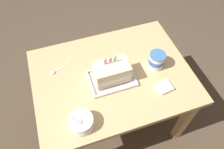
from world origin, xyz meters
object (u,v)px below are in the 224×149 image
Objects in this scene: serving_spoon_near_tray at (56,71)px; napkin_pile at (165,87)px; birthday_cake at (112,72)px; ice_cream_tub at (157,60)px; foil_tray at (112,79)px; bowl_stack at (82,122)px.

serving_spoon_near_tray is 0.73m from napkin_pile.
birthday_cake is 0.32m from ice_cream_tub.
ice_cream_tub is at bearing 1.91° from foil_tray.
birthday_cake is 1.43× the size of serving_spoon_near_tray.
birthday_cake reaches higher than serving_spoon_near_tray.
napkin_pile is (0.30, -0.17, 0.00)m from foil_tray.
birthday_cake reaches higher than bowl_stack.
bowl_stack is at bearing -80.12° from serving_spoon_near_tray.
birthday_cake is at bearing -29.00° from serving_spoon_near_tray.
foil_tray is 3.02× the size of napkin_pile.
birthday_cake is (0.00, 0.00, 0.08)m from foil_tray.
bowl_stack is 1.46× the size of napkin_pile.
foil_tray is 2.44× the size of ice_cream_tub.
serving_spoon_near_tray is at bearing 99.88° from bowl_stack.
serving_spoon_near_tray is (-0.34, 0.19, -0.00)m from foil_tray.
napkin_pile is at bearing -29.41° from serving_spoon_near_tray.
napkin_pile is (0.56, 0.07, -0.02)m from bowl_stack.
bowl_stack is (-0.26, -0.25, -0.05)m from birthday_cake.
birthday_cake is 1.84× the size of ice_cream_tub.
serving_spoon_near_tray is (-0.08, 0.43, -0.03)m from bowl_stack.
bowl_stack is 0.92× the size of serving_spoon_near_tray.
foil_tray is at bearing 150.16° from napkin_pile.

